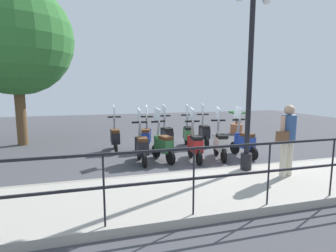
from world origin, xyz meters
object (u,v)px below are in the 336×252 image
object	(u,v)px
lamp_post_near	(249,87)
scooter_near_4	(142,146)
potted_palm	(237,124)
scooter_far_0	(204,133)
scooter_far_1	(188,134)
scooter_near_0	(244,142)
scooter_near_2	(195,145)
scooter_near_1	(220,143)
scooter_far_2	(167,135)
scooter_far_3	(146,137)
tree_large	(15,39)
scooter_near_3	(163,145)
pedestrian_with_bag	(287,135)
scooter_far_4	(115,137)

from	to	relation	value
lamp_post_near	scooter_near_4	size ratio (longest dim) A/B	2.88
potted_palm	scooter_far_0	world-z (taller)	scooter_far_0
scooter_far_1	scooter_near_0	bearing A→B (deg)	-136.73
scooter_near_2	scooter_far_0	size ratio (longest dim) A/B	1.00
lamp_post_near	scooter_far_0	bearing A→B (deg)	-6.48
lamp_post_near	scooter_near_1	distance (m)	2.24
scooter_far_2	scooter_far_3	world-z (taller)	same
lamp_post_near	scooter_near_2	xyz separation A→B (m)	(1.54, 0.72, -1.64)
tree_large	potted_palm	size ratio (longest dim) A/B	5.53
tree_large	scooter_far_3	size ratio (longest dim) A/B	3.81
scooter_near_3	tree_large	bearing A→B (deg)	35.58
pedestrian_with_bag	scooter_near_4	bearing A→B (deg)	33.46
scooter_near_1	scooter_near_4	size ratio (longest dim) A/B	1.00
pedestrian_with_bag	scooter_far_4	world-z (taller)	pedestrian_with_bag
tree_large	scooter_far_0	distance (m)	7.56
potted_palm	scooter_near_1	xyz separation A→B (m)	(-3.83, 2.79, 0.04)
potted_palm	scooter_far_3	bearing A→B (deg)	114.91
tree_large	scooter_near_0	distance (m)	8.63
tree_large	scooter_near_0	world-z (taller)	tree_large
pedestrian_with_bag	scooter_near_3	xyz separation A→B (m)	(2.44, 2.18, -0.60)
lamp_post_near	scooter_near_4	distance (m)	3.27
scooter_near_1	scooter_near_0	bearing A→B (deg)	-78.18
scooter_near_1	scooter_far_3	size ratio (longest dim) A/B	1.00
scooter_near_0	scooter_far_2	distance (m)	2.62
tree_large	scooter_near_1	xyz separation A→B (m)	(-3.82, -6.18, -3.36)
lamp_post_near	scooter_far_0	world-z (taller)	lamp_post_near
scooter_near_3	scooter_far_0	xyz separation A→B (m)	(1.64, -2.00, 0.00)
scooter_far_3	scooter_far_4	size ratio (longest dim) A/B	1.00
potted_palm	scooter_near_0	distance (m)	4.31
lamp_post_near	scooter_near_1	size ratio (longest dim) A/B	2.88
scooter_near_3	scooter_far_1	world-z (taller)	same
scooter_far_0	scooter_far_2	size ratio (longest dim) A/B	1.00
scooter_far_1	scooter_far_4	xyz separation A→B (m)	(0.06, 2.57, 0.00)
pedestrian_with_bag	scooter_near_2	bearing A→B (deg)	14.19
pedestrian_with_bag	scooter_near_1	bearing A→B (deg)	-3.74
scooter_near_3	scooter_far_4	xyz separation A→B (m)	(1.60, 1.23, 0.00)
scooter_near_3	lamp_post_near	bearing A→B (deg)	-153.43
tree_large	scooter_near_4	world-z (taller)	tree_large
scooter_near_3	scooter_far_1	xyz separation A→B (m)	(1.54, -1.34, 0.00)
scooter_near_1	scooter_far_4	world-z (taller)	same
scooter_near_2	scooter_far_3	distance (m)	1.98
scooter_near_3	scooter_far_1	distance (m)	2.04
scooter_near_4	scooter_far_1	xyz separation A→B (m)	(1.58, -1.97, 0.00)
scooter_near_3	scooter_far_0	bearing A→B (deg)	-66.35
lamp_post_near	scooter_far_1	size ratio (longest dim) A/B	2.88
pedestrian_with_bag	scooter_far_3	world-z (taller)	pedestrian_with_bag
scooter_near_2	scooter_far_3	bearing A→B (deg)	38.30
scooter_far_1	scooter_far_3	xyz separation A→B (m)	(-0.13, 1.55, 0.00)
pedestrian_with_bag	scooter_far_1	bearing A→B (deg)	-4.13
scooter_near_4	scooter_far_4	size ratio (longest dim) A/B	1.00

